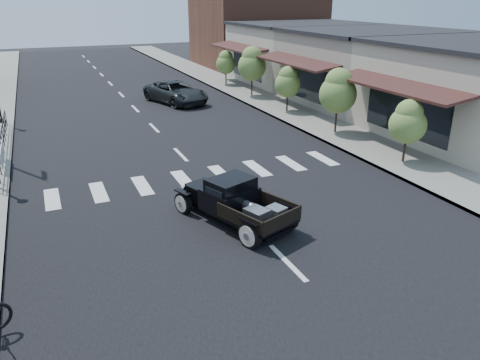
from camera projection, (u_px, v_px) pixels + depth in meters
name	position (u px, v px, depth m)	size (l,w,h in m)	color
ground	(243.00, 218.00, 15.14)	(120.00, 120.00, 0.00)	black
road	(142.00, 116.00, 27.95)	(14.00, 80.00, 0.02)	black
road_markings	(164.00, 138.00, 23.68)	(12.00, 60.00, 0.06)	silver
sidewalk_right	(269.00, 103.00, 31.06)	(3.00, 80.00, 0.15)	gray
storefront_mid	(371.00, 68.00, 30.95)	(10.00, 9.00, 4.50)	gray
storefront_far	(302.00, 54.00, 38.63)	(10.00, 9.00, 4.50)	#C0B6A2
far_building_right	(256.00, 30.00, 46.89)	(11.00, 10.00, 7.00)	brown
railing	(2.00, 142.00, 20.75)	(0.08, 10.00, 1.00)	black
banner	(3.00, 160.00, 19.14)	(0.04, 2.20, 0.60)	silver
small_tree_a	(407.00, 132.00, 19.38)	(1.53, 1.53, 2.56)	olive
small_tree_b	(337.00, 102.00, 23.59)	(1.88, 1.88, 3.13)	olive
small_tree_c	(288.00, 90.00, 28.11)	(1.55, 1.55, 2.59)	olive
small_tree_d	(252.00, 72.00, 32.38)	(1.94, 1.94, 3.24)	olive
small_tree_e	(226.00, 68.00, 36.68)	(1.51, 1.51, 2.52)	olive
hotrod_pickup	(235.00, 201.00, 14.60)	(1.99, 4.25, 1.47)	black
second_car	(176.00, 92.00, 31.06)	(2.37, 5.14, 1.43)	black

